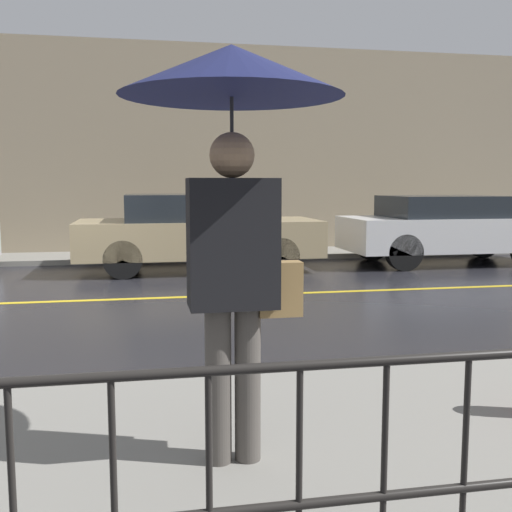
{
  "coord_description": "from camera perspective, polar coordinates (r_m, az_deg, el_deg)",
  "views": [
    {
      "loc": [
        1.22,
        -8.69,
        1.64
      ],
      "look_at": [
        2.31,
        -2.92,
        0.94
      ],
      "focal_mm": 42.0,
      "sensor_mm": 36.0,
      "label": 1
    }
  ],
  "objects": [
    {
      "name": "ground_plane",
      "position": [
        8.92,
        -18.47,
        -4.15
      ],
      "size": [
        80.0,
        80.0,
        0.0
      ],
      "primitive_type": "plane",
      "color": "black"
    },
    {
      "name": "sidewalk_far",
      "position": [
        13.62,
        -15.83,
        -0.15
      ],
      "size": [
        28.0,
        1.62,
        0.11
      ],
      "color": "gray",
      "rests_on": "ground_plane"
    },
    {
      "name": "lane_marking",
      "position": [
        8.92,
        -18.48,
        -4.12
      ],
      "size": [
        25.2,
        0.12,
        0.01
      ],
      "color": "gold",
      "rests_on": "ground_plane"
    },
    {
      "name": "building_storefront",
      "position": [
        14.51,
        -15.81,
        9.77
      ],
      "size": [
        28.0,
        0.3,
        4.92
      ],
      "color": "gray",
      "rests_on": "ground_plane"
    },
    {
      "name": "pedestrian",
      "position": [
        3.21,
        -2.24,
        11.78
      ],
      "size": [
        1.18,
        1.18,
        2.25
      ],
      "rotation": [
        0.0,
        0.0,
        3.14
      ],
      "color": "#4C4742",
      "rests_on": "sidewalk_near"
    },
    {
      "name": "car_tan",
      "position": [
        11.56,
        -5.68,
        2.39
      ],
      "size": [
        4.57,
        1.9,
        1.46
      ],
      "color": "tan",
      "rests_on": "ground_plane"
    },
    {
      "name": "car_white",
      "position": [
        13.08,
        17.63,
        2.56
      ],
      "size": [
        4.3,
        1.86,
        1.42
      ],
      "color": "silver",
      "rests_on": "ground_plane"
    }
  ]
}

